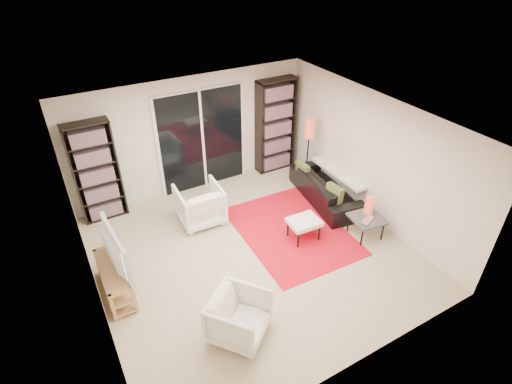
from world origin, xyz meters
TOP-DOWN VIEW (x-y plane):
  - floor at (0.00, 0.00)m, footprint 5.00×5.00m
  - wall_back at (0.00, 2.50)m, footprint 5.00×0.02m
  - wall_front at (0.00, -2.50)m, footprint 5.00×0.02m
  - wall_left at (-2.50, 0.00)m, footprint 0.02×5.00m
  - wall_right at (2.50, 0.00)m, footprint 0.02×5.00m
  - ceiling at (0.00, 0.00)m, footprint 5.00×5.00m
  - sliding_door at (0.20, 2.46)m, footprint 1.92×0.08m
  - bookshelf_left at (-1.95, 2.33)m, footprint 0.80×0.30m
  - bookshelf_right at (1.90, 2.33)m, footprint 0.90×0.30m
  - tv_stand at (-2.24, 0.24)m, footprint 0.36×1.13m
  - tv at (-2.22, 0.24)m, footprint 0.22×1.12m
  - rug at (0.92, 0.16)m, footprint 1.88×2.49m
  - sofa at (2.10, 0.68)m, footprint 1.04×2.01m
  - armchair_back at (-0.41, 1.28)m, footprint 0.83×0.86m
  - armchair_front at (-0.95, -1.37)m, footprint 1.02×1.02m
  - ottoman at (0.99, -0.11)m, footprint 0.57×0.47m
  - side_table at (2.01, -0.60)m, footprint 0.61×0.61m
  - laptop at (1.97, -0.71)m, footprint 0.36×0.30m
  - table_lamp at (2.13, -0.49)m, footprint 0.15×0.15m
  - floor_lamp at (2.16, 1.44)m, footprint 0.22×0.22m

SIDE VIEW (x-z plane):
  - floor at x=0.00m, z-range 0.00..0.00m
  - rug at x=0.92m, z-range 0.00..0.01m
  - tv_stand at x=-2.24m, z-range 0.01..0.51m
  - sofa at x=2.10m, z-range 0.00..0.56m
  - armchair_front at x=-0.95m, z-range 0.00..0.67m
  - ottoman at x=0.99m, z-range 0.14..0.54m
  - side_table at x=2.01m, z-range 0.16..0.56m
  - armchair_back at x=-0.41m, z-range 0.00..0.75m
  - laptop at x=1.97m, z-range 0.40..0.42m
  - table_lamp at x=2.13m, z-range 0.40..0.74m
  - tv at x=-2.22m, z-range 0.50..1.14m
  - bookshelf_left at x=-1.95m, z-range 0.00..1.95m
  - sliding_door at x=0.20m, z-range -0.03..2.13m
  - bookshelf_right at x=1.90m, z-range 0.00..2.10m
  - floor_lamp at x=2.16m, z-range 0.40..1.89m
  - wall_back at x=0.00m, z-range 0.00..2.40m
  - wall_front at x=0.00m, z-range 0.00..2.40m
  - wall_left at x=-2.50m, z-range 0.00..2.40m
  - wall_right at x=2.50m, z-range 0.00..2.40m
  - ceiling at x=0.00m, z-range 2.39..2.41m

